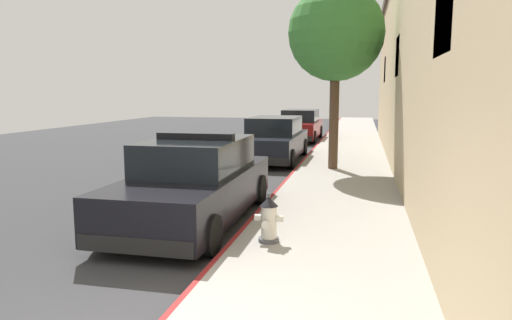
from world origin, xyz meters
The scene contains 9 objects.
ground_plane centered at (-4.63, 10.00, -0.10)m, with size 28.21×60.00×0.20m, color #353538.
sidewalk_pavement centered at (1.37, 10.00, 0.08)m, with size 2.75×60.00×0.15m, color #9E9991.
curb_painted_edge centered at (-0.04, 10.00, 0.08)m, with size 0.08×60.00×0.15m, color maroon.
storefront_building centered at (5.43, 10.06, 3.29)m, with size 5.60×27.61×6.57m.
police_cruiser centered at (-1.16, 4.53, 0.74)m, with size 1.94×4.84×1.68m.
parked_car_silver_ahead centered at (-1.19, 12.71, 0.74)m, with size 1.94×4.84×1.56m.
parked_car_dark_far centered at (-1.22, 20.10, 0.74)m, with size 1.94×4.84×1.56m.
fire_hydrant centered at (0.52, 3.20, 0.50)m, with size 0.44×0.40×0.76m.
street_tree centered at (1.04, 10.45, 4.11)m, with size 2.79×2.79×5.38m.
Camera 1 is at (1.87, -3.57, 2.43)m, focal length 32.63 mm.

